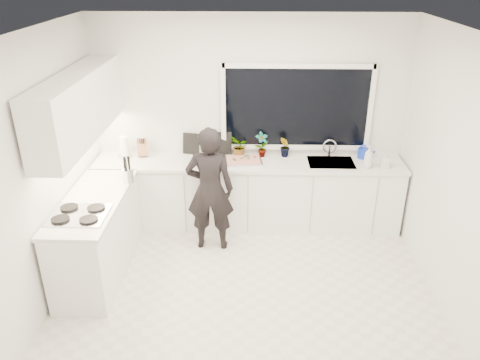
{
  "coord_description": "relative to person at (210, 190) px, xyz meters",
  "views": [
    {
      "loc": [
        0.06,
        -4.05,
        3.26
      ],
      "look_at": [
        -0.08,
        0.4,
        1.15
      ],
      "focal_mm": 35.0,
      "sensor_mm": 36.0,
      "label": 1
    }
  ],
  "objects": [
    {
      "name": "countertop_back",
      "position": [
        0.45,
        0.54,
        0.12
      ],
      "size": [
        3.94,
        0.62,
        0.04
      ],
      "primitive_type": "cube",
      "color": "silver",
      "rests_on": "base_cabinets_back"
    },
    {
      "name": "soap_bottles",
      "position": [
        2.0,
        0.4,
        0.27
      ],
      "size": [
        0.31,
        0.12,
        0.28
      ],
      "color": "#D8BF66",
      "rests_on": "countertop_back"
    },
    {
      "name": "stovetop",
      "position": [
        -1.24,
        -0.9,
        0.15
      ],
      "size": [
        0.56,
        0.48,
        0.03
      ],
      "primitive_type": "cube",
      "color": "black",
      "rests_on": "countertop_left"
    },
    {
      "name": "utensil_crock",
      "position": [
        -0.93,
        -0.1,
        0.22
      ],
      "size": [
        0.13,
        0.13,
        0.16
      ],
      "primitive_type": "cylinder",
      "rotation": [
        0.0,
        0.0,
        0.02
      ],
      "color": "silver",
      "rests_on": "countertop_left"
    },
    {
      "name": "picture_frame_small",
      "position": [
        0.1,
        0.79,
        0.29
      ],
      "size": [
        0.25,
        0.04,
        0.3
      ],
      "primitive_type": "cube",
      "rotation": [
        0.0,
        0.0,
        0.06
      ],
      "color": "black",
      "rests_on": "countertop_back"
    },
    {
      "name": "faucet",
      "position": [
        1.5,
        0.75,
        0.25
      ],
      "size": [
        0.03,
        0.03,
        0.22
      ],
      "primitive_type": "cylinder",
      "color": "silver",
      "rests_on": "countertop_back"
    },
    {
      "name": "pizza_tray",
      "position": [
        0.39,
        0.52,
        0.15
      ],
      "size": [
        0.49,
        0.38,
        0.03
      ],
      "primitive_type": "cube",
      "rotation": [
        0.0,
        0.0,
        0.1
      ],
      "color": "silver",
      "rests_on": "countertop_back"
    },
    {
      "name": "countertop_left",
      "position": [
        -1.22,
        -0.55,
        0.12
      ],
      "size": [
        0.62,
        1.6,
        0.04
      ],
      "primitive_type": "cube",
      "color": "silver",
      "rests_on": "base_cabinets_left"
    },
    {
      "name": "picture_frame_large",
      "position": [
        -0.31,
        0.79,
        0.28
      ],
      "size": [
        0.22,
        0.06,
        0.28
      ],
      "primitive_type": "cube",
      "rotation": [
        0.0,
        0.0,
        -0.19
      ],
      "color": "black",
      "rests_on": "countertop_back"
    },
    {
      "name": "ceiling",
      "position": [
        0.45,
        -0.9,
        1.93
      ],
      "size": [
        4.0,
        3.5,
        0.02
      ],
      "primitive_type": "cube",
      "color": "white",
      "rests_on": "wall_back"
    },
    {
      "name": "pizza",
      "position": [
        0.39,
        0.52,
        0.17
      ],
      "size": [
        0.44,
        0.34,
        0.01
      ],
      "primitive_type": "cube",
      "rotation": [
        0.0,
        0.0,
        0.1
      ],
      "color": "red",
      "rests_on": "pizza_tray"
    },
    {
      "name": "wall_right",
      "position": [
        2.46,
        -0.9,
        0.57
      ],
      "size": [
        0.02,
        3.5,
        2.7
      ],
      "primitive_type": "cube",
      "color": "white",
      "rests_on": "ground"
    },
    {
      "name": "person",
      "position": [
        0.0,
        0.0,
        0.0
      ],
      "size": [
        0.57,
        0.37,
        1.56
      ],
      "primitive_type": "imported",
      "rotation": [
        0.0,
        0.0,
        3.14
      ],
      "color": "black",
      "rests_on": "floor"
    },
    {
      "name": "herb_plants",
      "position": [
        0.53,
        0.71,
        0.28
      ],
      "size": [
        0.79,
        0.29,
        0.34
      ],
      "color": "#26662D",
      "rests_on": "countertop_back"
    },
    {
      "name": "window",
      "position": [
        1.05,
        0.83,
        0.77
      ],
      "size": [
        1.8,
        0.02,
        1.0
      ],
      "primitive_type": "cube",
      "color": "black",
      "rests_on": "wall_back"
    },
    {
      "name": "paper_towel_roll",
      "position": [
        -1.16,
        0.65,
        0.27
      ],
      "size": [
        0.11,
        0.11,
        0.26
      ],
      "primitive_type": "cylinder",
      "rotation": [
        0.0,
        0.0,
        -0.0
      ],
      "color": "white",
      "rests_on": "countertop_back"
    },
    {
      "name": "wall_left",
      "position": [
        -1.56,
        -0.9,
        0.57
      ],
      "size": [
        0.02,
        3.5,
        2.7
      ],
      "primitive_type": "cube",
      "color": "white",
      "rests_on": "ground"
    },
    {
      "name": "upper_cabinets",
      "position": [
        -1.34,
        -0.2,
        1.07
      ],
      "size": [
        0.34,
        2.1,
        0.7
      ],
      "primitive_type": "cube",
      "color": "white",
      "rests_on": "wall_left"
    },
    {
      "name": "base_cabinets_back",
      "position": [
        0.45,
        0.55,
        -0.34
      ],
      "size": [
        3.92,
        0.58,
        0.88
      ],
      "primitive_type": "cube",
      "color": "white",
      "rests_on": "floor"
    },
    {
      "name": "base_cabinets_left",
      "position": [
        -1.22,
        -0.55,
        -0.34
      ],
      "size": [
        0.58,
        1.6,
        0.88
      ],
      "primitive_type": "cube",
      "color": "white",
      "rests_on": "floor"
    },
    {
      "name": "floor",
      "position": [
        0.45,
        -0.9,
        -0.79
      ],
      "size": [
        4.0,
        3.5,
        0.02
      ],
      "primitive_type": "cube",
      "color": "beige",
      "rests_on": "ground"
    },
    {
      "name": "wall_back",
      "position": [
        0.45,
        0.86,
        0.57
      ],
      "size": [
        4.0,
        0.02,
        2.7
      ],
      "primitive_type": "cube",
      "color": "white",
      "rests_on": "ground"
    },
    {
      "name": "sink",
      "position": [
        1.5,
        0.55,
        0.09
      ],
      "size": [
        0.58,
        0.42,
        0.14
      ],
      "primitive_type": "cube",
      "color": "silver",
      "rests_on": "countertop_back"
    },
    {
      "name": "watering_can",
      "position": [
        1.93,
        0.71,
        0.2
      ],
      "size": [
        0.16,
        0.16,
        0.13
      ],
      "primitive_type": "cylinder",
      "rotation": [
        0.0,
        0.0,
        -0.14
      ],
      "color": "#1433C3",
      "rests_on": "countertop_back"
    },
    {
      "name": "knife_block",
      "position": [
        -0.94,
        0.69,
        0.25
      ],
      "size": [
        0.15,
        0.13,
        0.22
      ],
      "primitive_type": "cube",
      "rotation": [
        0.0,
        0.0,
        0.25
      ],
      "color": "#A3774B",
      "rests_on": "countertop_back"
    }
  ]
}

